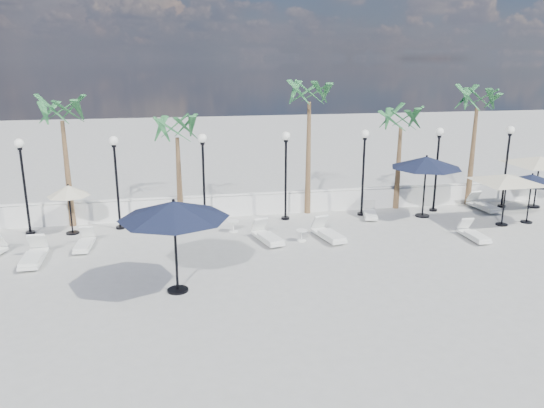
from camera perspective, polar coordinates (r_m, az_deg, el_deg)
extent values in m
plane|color=#A1A19C|center=(17.33, 6.08, -7.83)|extent=(100.00, 100.00, 0.00)
cube|color=white|center=(24.05, 0.95, 0.06)|extent=(26.00, 0.30, 0.90)
cube|color=white|center=(23.92, 0.96, 1.26)|extent=(26.00, 0.12, 0.08)
cylinder|color=black|center=(23.43, -24.54, -2.80)|extent=(0.36, 0.36, 0.10)
cylinder|color=black|center=(23.00, -25.01, 1.23)|extent=(0.10, 0.10, 3.50)
cylinder|color=black|center=(22.69, -25.49, 5.39)|extent=(0.18, 0.18, 0.10)
sphere|color=white|center=(22.66, -25.55, 5.91)|extent=(0.36, 0.36, 0.36)
cylinder|color=black|center=(22.83, -15.99, -2.44)|extent=(0.36, 0.36, 0.10)
cylinder|color=black|center=(22.39, -16.31, 1.71)|extent=(0.10, 0.10, 3.50)
cylinder|color=black|center=(22.07, -16.64, 6.00)|extent=(0.18, 0.18, 0.10)
sphere|color=white|center=(22.04, -16.68, 6.54)|extent=(0.36, 0.36, 0.36)
cylinder|color=black|center=(22.76, -7.19, -2.00)|extent=(0.36, 0.36, 0.10)
cylinder|color=black|center=(22.32, -7.34, 2.17)|extent=(0.10, 0.10, 3.50)
cylinder|color=black|center=(21.99, -7.49, 6.48)|extent=(0.18, 0.18, 0.10)
sphere|color=white|center=(21.96, -7.51, 7.02)|extent=(0.36, 0.36, 0.36)
cylinder|color=black|center=(23.22, 1.45, -1.53)|extent=(0.36, 0.36, 0.10)
cylinder|color=black|center=(22.79, 1.48, 2.57)|extent=(0.10, 0.10, 3.50)
cylinder|color=black|center=(22.47, 1.51, 6.80)|extent=(0.18, 0.18, 0.10)
sphere|color=white|center=(22.44, 1.51, 7.33)|extent=(0.36, 0.36, 0.36)
cylinder|color=black|center=(24.19, 9.58, -1.05)|extent=(0.36, 0.36, 0.10)
cylinder|color=black|center=(23.77, 9.76, 2.88)|extent=(0.10, 0.10, 3.50)
cylinder|color=black|center=(23.47, 9.95, 6.94)|extent=(0.18, 0.18, 0.10)
sphere|color=white|center=(23.44, 9.97, 7.45)|extent=(0.36, 0.36, 0.36)
cylinder|color=black|center=(25.60, 16.95, -0.60)|extent=(0.36, 0.36, 0.10)
cylinder|color=black|center=(25.20, 17.25, 3.12)|extent=(0.10, 0.10, 3.50)
cylinder|color=black|center=(24.92, 17.55, 6.94)|extent=(0.18, 0.18, 0.10)
sphere|color=white|center=(24.89, 17.59, 7.42)|extent=(0.36, 0.36, 0.36)
cylinder|color=black|center=(27.39, 23.45, -0.19)|extent=(0.36, 0.36, 0.10)
cylinder|color=black|center=(27.02, 23.83, 3.28)|extent=(0.10, 0.10, 3.50)
cylinder|color=black|center=(26.75, 24.22, 6.84)|extent=(0.18, 0.18, 0.10)
sphere|color=white|center=(26.73, 24.27, 7.28)|extent=(0.36, 0.36, 0.36)
cone|color=brown|center=(23.35, -21.12, 2.97)|extent=(0.28, 0.28, 4.40)
cone|color=brown|center=(23.05, -9.96, 2.61)|extent=(0.28, 0.28, 3.60)
cone|color=brown|center=(23.68, 3.92, 4.87)|extent=(0.28, 0.28, 5.00)
cone|color=brown|center=(25.22, 13.41, 3.75)|extent=(0.28, 0.28, 3.80)
cone|color=brown|center=(26.87, 20.71, 4.74)|extent=(0.28, 0.28, 4.60)
cube|color=silver|center=(20.84, -19.52, -4.21)|extent=(0.63, 1.65, 0.09)
cube|color=silver|center=(20.61, -19.67, -4.16)|extent=(0.57, 1.12, 0.09)
cube|color=silver|center=(21.35, -19.26, -2.80)|extent=(0.53, 0.41, 0.51)
cube|color=silver|center=(20.05, -24.26, -5.40)|extent=(0.67, 1.94, 0.10)
cube|color=silver|center=(19.77, -24.45, -5.35)|extent=(0.62, 1.32, 0.10)
cube|color=silver|center=(20.65, -23.93, -3.63)|extent=(0.61, 0.47, 0.61)
cube|color=silver|center=(20.75, 6.09, -3.41)|extent=(1.00, 1.95, 0.10)
cube|color=silver|center=(20.51, 6.44, -3.32)|extent=(0.83, 1.35, 0.10)
cube|color=silver|center=(21.26, 5.14, -1.86)|extent=(0.66, 0.55, 0.58)
cube|color=silver|center=(20.34, -0.49, -3.71)|extent=(1.06, 1.93, 0.10)
cube|color=silver|center=(20.09, -0.19, -3.63)|extent=(0.87, 1.34, 0.10)
cube|color=silver|center=(20.87, -1.36, -2.16)|extent=(0.67, 0.57, 0.57)
cube|color=silver|center=(22.06, 20.89, -3.26)|extent=(0.56, 1.64, 0.09)
cube|color=silver|center=(21.86, 21.22, -3.20)|extent=(0.52, 1.11, 0.09)
cube|color=silver|center=(22.50, 20.09, -1.96)|extent=(0.52, 0.39, 0.51)
cube|color=silver|center=(23.87, 10.46, -1.11)|extent=(0.97, 1.73, 0.09)
cube|color=silver|center=(23.63, 10.53, -1.03)|extent=(0.79, 1.21, 0.09)
cube|color=silver|center=(24.42, 10.35, 0.07)|extent=(0.60, 0.51, 0.51)
cube|color=silver|center=(26.49, 21.75, -0.30)|extent=(0.77, 1.82, 0.10)
cube|color=silver|center=(26.29, 22.09, -0.21)|extent=(0.67, 1.25, 0.10)
cube|color=silver|center=(26.95, 20.89, 0.82)|extent=(0.60, 0.47, 0.55)
cylinder|color=silver|center=(22.46, -12.49, -2.58)|extent=(0.41, 0.41, 0.03)
cylinder|color=silver|center=(22.39, -12.53, -2.03)|extent=(0.06, 0.06, 0.49)
cylinder|color=silver|center=(22.32, -12.57, -1.40)|extent=(0.53, 0.53, 0.03)
cylinder|color=silver|center=(21.62, -4.17, -2.96)|extent=(0.37, 0.37, 0.03)
cylinder|color=silver|center=(21.55, -4.18, -2.44)|extent=(0.06, 0.06, 0.44)
cylinder|color=silver|center=(21.48, -4.19, -1.86)|extent=(0.48, 0.48, 0.03)
cylinder|color=silver|center=(20.53, 3.20, -3.95)|extent=(0.35, 0.35, 0.03)
cylinder|color=silver|center=(20.47, 3.21, -3.43)|extent=(0.05, 0.05, 0.42)
cylinder|color=silver|center=(20.40, 3.21, -2.85)|extent=(0.45, 0.45, 0.03)
cylinder|color=black|center=(16.49, -10.09, -9.10)|extent=(0.63, 0.63, 0.07)
cylinder|color=black|center=(15.99, -10.32, -4.69)|extent=(0.08, 0.08, 2.77)
cone|color=black|center=(15.63, -10.52, -0.62)|extent=(3.27, 3.27, 0.51)
sphere|color=black|center=(15.55, -10.57, 0.38)|extent=(0.09, 0.09, 0.09)
cylinder|color=black|center=(24.58, 15.85, -1.21)|extent=(0.62, 0.62, 0.07)
cylinder|color=black|center=(24.26, 16.07, 1.72)|extent=(0.08, 0.08, 2.65)
cone|color=black|center=(24.03, 16.27, 4.33)|extent=(3.09, 3.09, 0.50)
sphere|color=black|center=(23.98, 16.32, 4.98)|extent=(0.09, 0.09, 0.09)
cylinder|color=black|center=(25.25, 25.68, -1.75)|extent=(0.48, 0.48, 0.05)
cylinder|color=black|center=(25.00, 25.95, 0.47)|extent=(0.06, 0.06, 2.08)
cone|color=black|center=(24.81, 26.18, 2.44)|extent=(2.42, 2.42, 0.39)
sphere|color=black|center=(24.77, 26.24, 2.92)|extent=(0.07, 0.07, 0.07)
cylinder|color=black|center=(24.43, 23.46, -2.03)|extent=(0.49, 0.49, 0.06)
cylinder|color=black|center=(24.16, 23.72, 0.37)|extent=(0.07, 0.07, 2.17)
pyramid|color=#BFB797|center=(23.92, 24.00, 2.93)|extent=(4.80, 4.80, 0.33)
cylinder|color=black|center=(28.03, 26.32, -0.23)|extent=(0.56, 0.56, 0.06)
cylinder|color=black|center=(27.77, 26.61, 2.10)|extent=(0.07, 0.07, 2.40)
pyramid|color=#BFB797|center=(27.55, 26.91, 4.58)|extent=(5.22, 5.22, 0.37)
cylinder|color=black|center=(22.81, -20.63, -2.92)|extent=(0.52, 0.52, 0.06)
cylinder|color=black|center=(22.55, -20.86, -0.64)|extent=(0.06, 0.06, 1.95)
cone|color=#BFB797|center=(22.35, -21.05, 1.35)|extent=(1.67, 1.67, 0.42)
sphere|color=black|center=(22.30, -21.11, 1.93)|extent=(0.07, 0.07, 0.07)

